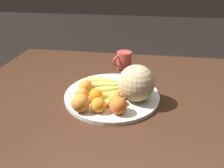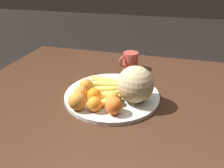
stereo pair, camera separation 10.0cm
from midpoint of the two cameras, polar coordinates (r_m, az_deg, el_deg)
name	(u,v)px [view 1 (the left image)]	position (r m, az deg, el deg)	size (l,w,h in m)	color
kitchen_table	(129,106)	(1.10, 1.85, -5.83)	(1.61, 1.10, 0.72)	#3D2316
fruit_bowl	(112,95)	(1.02, -2.79, -2.92)	(0.44, 0.44, 0.02)	silver
melon	(136,83)	(0.94, 3.39, 0.17)	(0.16, 0.16, 0.16)	tan
banana_bunch	(105,90)	(1.02, -4.76, -1.66)	(0.23, 0.29, 0.03)	brown
orange_front_left	(118,105)	(0.87, -1.65, -5.70)	(0.07, 0.07, 0.07)	orange
orange_front_right	(82,95)	(0.97, -10.87, -2.82)	(0.06, 0.06, 0.06)	orange
orange_mid_center	(96,96)	(0.95, -7.27, -3.16)	(0.06, 0.06, 0.06)	orange
orange_back_left	(115,98)	(0.93, -2.37, -3.87)	(0.06, 0.06, 0.06)	orange
orange_back_right	(98,105)	(0.89, -6.83, -5.56)	(0.06, 0.06, 0.06)	orange
orange_top_small	(80,103)	(0.90, -11.43, -4.97)	(0.08, 0.08, 0.08)	orange
orange_side_extra	(85,87)	(1.02, -9.74, -0.82)	(0.06, 0.06, 0.06)	orange
produce_tag	(106,98)	(0.99, -4.50, -3.66)	(0.07, 0.08, 0.00)	white
ceramic_mug	(124,60)	(1.31, 0.91, 6.25)	(0.11, 0.11, 0.10)	#B74238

